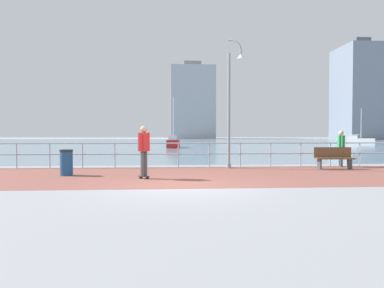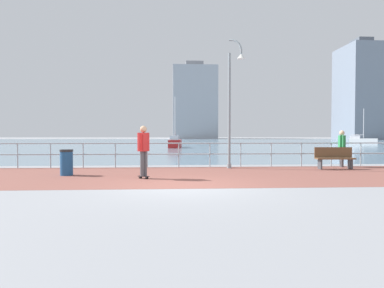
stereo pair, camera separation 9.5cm
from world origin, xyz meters
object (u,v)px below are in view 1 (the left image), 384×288
Objects in this scene: skateboarder at (144,147)px; park_bench at (334,158)px; bystander at (341,145)px; lamppost at (232,97)px; trash_bin at (66,162)px; sailboat_gray at (360,140)px; sailboat_yellow at (173,143)px.

park_bench is at bearing 18.88° from skateboarder.
park_bench is (-0.74, -0.84, -0.49)m from bystander.
lamppost is at bearing 173.36° from park_bench.
skateboarder is 1.06× the size of bystander.
trash_bin is (-11.39, -2.45, -0.50)m from bystander.
park_bench is at bearing -121.50° from sailboat_gray.
sailboat_gray is at bearing 49.05° from trash_bin.
lamppost is at bearing -126.53° from sailboat_gray.
lamppost reaches higher than sailboat_gray.
lamppost is 1.03× the size of sailboat_gray.
bystander is at bearing 12.13° from trash_bin.
sailboat_gray is at bearing 52.35° from skateboarder.
sailboat_gray is (26.50, 35.78, -2.56)m from lamppost.
sailboat_yellow is at bearing -155.66° from sailboat_gray.
bystander reaches higher than park_bench.
sailboat_gray is at bearing 58.77° from bystander.
trash_bin reaches higher than park_bench.
sailboat_yellow reaches higher than park_bench.
sailboat_yellow is (-6.53, 23.27, 0.06)m from park_bench.
trash_bin is at bearing -99.39° from sailboat_yellow.
lamppost reaches higher than skateboarder.
skateboarder is at bearing -157.69° from bystander.
lamppost is 7.20m from trash_bin.
sailboat_yellow is at bearing 105.67° from park_bench.
park_bench is at bearing -131.59° from bystander.
sailboat_gray is 31.56m from sailboat_yellow.
skateboarder is 0.32× the size of sailboat_gray.
bystander is at bearing -72.03° from sailboat_yellow.
skateboarder is at bearing -138.19° from lamppost.
sailboat_gray reaches higher than trash_bin.
skateboarder reaches higher than bystander.
lamppost is at bearing -84.34° from sailboat_yellow.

